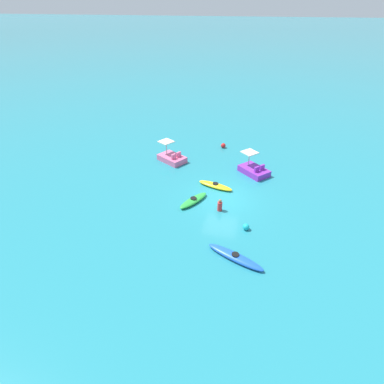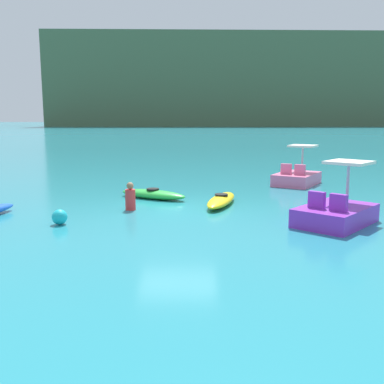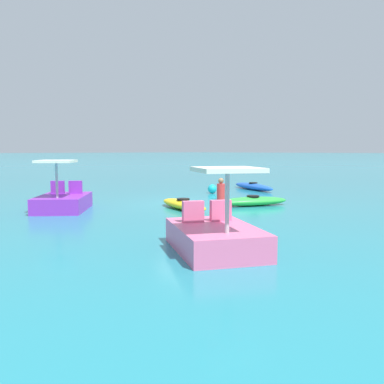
# 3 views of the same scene
# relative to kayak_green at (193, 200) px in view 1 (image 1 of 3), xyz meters

# --- Properties ---
(ground_plane) EXTENTS (600.00, 600.00, 0.00)m
(ground_plane) POSITION_rel_kayak_green_xyz_m (0.98, -1.88, -0.16)
(ground_plane) COLOR teal
(kayak_green) EXTENTS (2.68, 1.85, 0.37)m
(kayak_green) POSITION_rel_kayak_green_xyz_m (0.00, 0.00, 0.00)
(kayak_green) COLOR green
(kayak_green) RESTS_ON ground_plane
(kayak_yellow) EXTENTS (1.40, 2.84, 0.37)m
(kayak_yellow) POSITION_rel_kayak_green_xyz_m (2.40, -1.11, -0.00)
(kayak_yellow) COLOR yellow
(kayak_yellow) RESTS_ON ground_plane
(kayak_blue) EXTENTS (1.91, 3.43, 0.37)m
(kayak_blue) POSITION_rel_kayak_green_xyz_m (-4.88, -3.60, -0.00)
(kayak_blue) COLOR blue
(kayak_blue) RESTS_ON ground_plane
(pedal_boat_purple) EXTENTS (2.71, 2.79, 1.68)m
(pedal_boat_purple) POSITION_rel_kayak_green_xyz_m (5.38, -3.75, 0.17)
(pedal_boat_purple) COLOR purple
(pedal_boat_purple) RESTS_ON ground_plane
(pedal_boat_pink) EXTENTS (2.51, 2.83, 1.68)m
(pedal_boat_pink) POSITION_rel_kayak_green_xyz_m (5.91, 3.47, 0.17)
(pedal_boat_pink) COLOR pink
(pedal_boat_pink) RESTS_ON ground_plane
(buoy_cyan) EXTENTS (0.41, 0.41, 0.41)m
(buoy_cyan) POSITION_rel_kayak_green_xyz_m (-2.13, -3.90, 0.04)
(buoy_cyan) COLOR #19B7C6
(buoy_cyan) RESTS_ON ground_plane
(buoy_red) EXTENTS (0.46, 0.46, 0.46)m
(buoy_red) POSITION_rel_kayak_green_xyz_m (9.91, -0.47, 0.07)
(buoy_red) COLOR red
(buoy_red) RESTS_ON ground_plane
(person_near_shore) EXTENTS (0.45, 0.45, 0.88)m
(person_near_shore) POSITION_rel_kayak_green_xyz_m (-0.50, -1.96, 0.22)
(person_near_shore) COLOR red
(person_near_shore) RESTS_ON ground_plane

